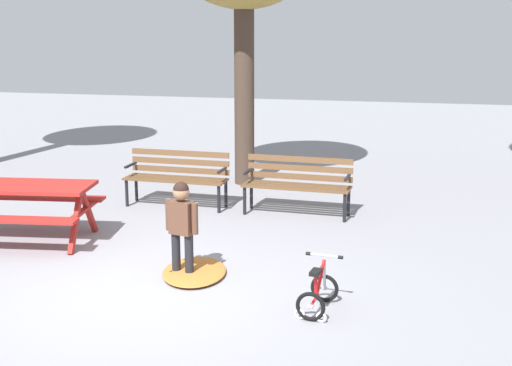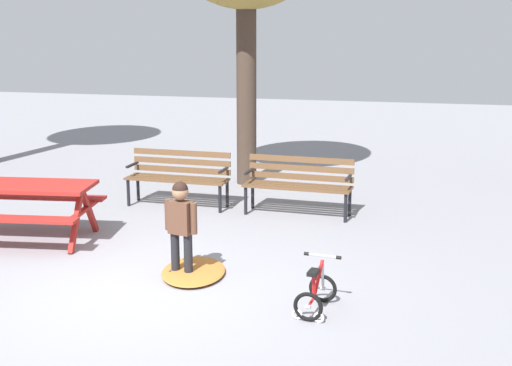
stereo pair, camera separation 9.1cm
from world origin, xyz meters
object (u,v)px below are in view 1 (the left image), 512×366
at_px(park_bench_far_left, 177,174).
at_px(child_standing, 182,221).
at_px(park_bench_left, 298,181).
at_px(picnic_table, 23,197).
at_px(kids_bicycle, 318,293).

bearing_deg(park_bench_far_left, child_standing, -70.55).
bearing_deg(park_bench_left, park_bench_far_left, 177.67).
bearing_deg(picnic_table, kids_bicycle, -19.99).
distance_m(park_bench_far_left, child_standing, 3.17).
xyz_separation_m(picnic_table, kids_bicycle, (4.08, -1.48, -0.39)).
relative_size(park_bench_far_left, kids_bicycle, 2.71).
distance_m(child_standing, kids_bicycle, 1.82).
distance_m(park_bench_far_left, kids_bicycle, 4.54).
bearing_deg(kids_bicycle, park_bench_left, 102.45).
bearing_deg(kids_bicycle, park_bench_far_left, 126.41).
relative_size(child_standing, kids_bicycle, 1.86).
bearing_deg(child_standing, park_bench_left, 73.78).
xyz_separation_m(park_bench_far_left, park_bench_left, (1.90, -0.08, 0.00)).
distance_m(picnic_table, park_bench_left, 3.90).
height_order(park_bench_far_left, child_standing, child_standing).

